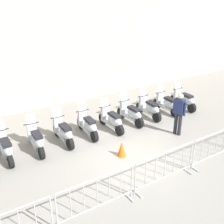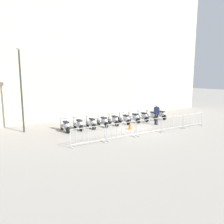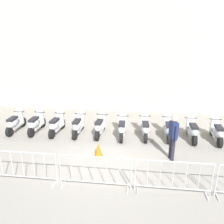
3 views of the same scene
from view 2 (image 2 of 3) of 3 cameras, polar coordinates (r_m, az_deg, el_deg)
The scene contains 20 objects.
ground_plane at distance 15.90m, azimuth 6.21°, elevation -4.77°, with size 120.00×120.00×0.00m, color gray.
building_facade at distance 21.81m, azimuth -5.43°, elevation 18.11°, with size 28.00×2.40×14.47m, color beige.
motorcycle_0 at distance 15.46m, azimuth -12.67°, elevation -3.61°, with size 0.59×1.72×1.24m.
motorcycle_1 at distance 15.86m, azimuth -9.17°, elevation -3.18°, with size 0.57×1.73×1.24m.
motorcycle_2 at distance 16.23m, azimuth -5.72°, elevation -2.83°, with size 0.56×1.73×1.24m.
motorcycle_3 at distance 16.72m, azimuth -2.51°, elevation -2.44°, with size 0.58×1.73×1.24m.
motorcycle_4 at distance 17.26m, azimuth 0.47°, elevation -2.07°, with size 0.56×1.73×1.24m.
motorcycle_5 at distance 17.75m, azimuth 3.52°, elevation -1.78°, with size 0.60×1.72×1.24m.
motorcycle_6 at distance 18.43m, azimuth 6.01°, elevation -1.41°, with size 0.62×1.72×1.24m.
motorcycle_7 at distance 19.10m, azimuth 8.42°, elevation -1.09°, with size 0.56×1.73×1.24m.
motorcycle_8 at distance 19.75m, azimuth 10.83°, elevation -0.82°, with size 0.57×1.73×1.24m.
motorcycle_9 at distance 20.41m, azimuth 13.10°, elevation -0.58°, with size 0.56×1.73×1.24m.
barrier_segment_0 at distance 12.12m, azimuth -6.46°, elevation -6.59°, with size 2.19×0.65×1.07m.
barrier_segment_1 at distance 13.20m, azimuth 2.61°, elevation -5.25°, with size 2.19×0.65×1.07m.
barrier_segment_2 at distance 14.55m, azimuth 10.13°, elevation -4.03°, with size 2.19×0.65×1.07m.
barrier_segment_3 at distance 16.12m, azimuth 16.26°, elevation -2.98°, with size 2.19×0.65×1.07m.
barrier_segment_4 at distance 17.84m, azimuth 21.25°, elevation -2.09°, with size 2.19×0.65×1.07m.
street_lamp at distance 15.85m, azimuth -23.65°, elevation 7.50°, with size 0.36×0.36×5.92m.
officer_near_row_end at distance 17.60m, azimuth 12.07°, elevation -0.32°, with size 0.34×0.52×1.73m.
traffic_cone at distance 15.89m, azimuth 5.00°, elevation -3.74°, with size 0.32×0.32×0.55m, color orange.
Camera 2 is at (-8.06, -13.17, 3.78)m, focal length 33.47 mm.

